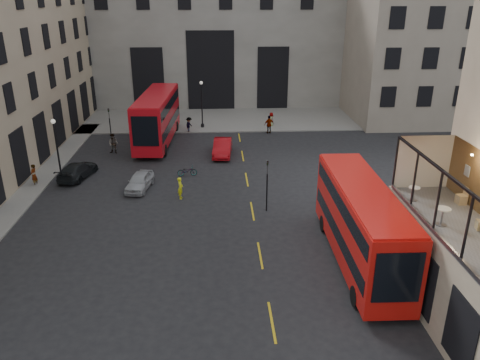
{
  "coord_description": "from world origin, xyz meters",
  "views": [
    {
      "loc": [
        -4.44,
        -17.78,
        14.41
      ],
      "look_at": [
        -2.95,
        10.5,
        3.0
      ],
      "focal_mm": 35.0,
      "sensor_mm": 36.0,
      "label": 1
    }
  ],
  "objects_px": {
    "bus_far": "(157,116)",
    "pedestrian_c": "(269,125)",
    "car_c": "(77,170)",
    "pedestrian_a": "(113,144)",
    "car_a": "(140,181)",
    "bicycle": "(187,171)",
    "pedestrian_d": "(271,120)",
    "traffic_light_near": "(267,179)",
    "bus_near": "(361,221)",
    "street_lamp_b": "(202,107)",
    "cyclist": "(180,188)",
    "pedestrian_b": "(189,125)",
    "car_b": "(222,147)",
    "traffic_light_far": "(110,122)",
    "street_lamp_a": "(58,155)",
    "pedestrian_e": "(34,175)",
    "cafe_chair_d": "(461,199)",
    "cafe_table_mid": "(443,214)",
    "cafe_table_far": "(414,192)"
  },
  "relations": [
    {
      "from": "bus_near",
      "to": "pedestrian_c",
      "type": "relative_size",
      "value": 5.89
    },
    {
      "from": "pedestrian_e",
      "to": "cafe_chair_d",
      "type": "distance_m",
      "value": 30.77
    },
    {
      "from": "cafe_chair_d",
      "to": "traffic_light_near",
      "type": "bearing_deg",
      "value": 133.25
    },
    {
      "from": "bus_near",
      "to": "cafe_chair_d",
      "type": "xyz_separation_m",
      "value": [
        4.17,
        -2.29,
        2.27
      ]
    },
    {
      "from": "cyclist",
      "to": "cafe_chair_d",
      "type": "xyz_separation_m",
      "value": [
        14.87,
        -11.7,
        4.03
      ]
    },
    {
      "from": "car_a",
      "to": "car_b",
      "type": "bearing_deg",
      "value": 59.35
    },
    {
      "from": "traffic_light_far",
      "to": "pedestrian_a",
      "type": "height_order",
      "value": "traffic_light_far"
    },
    {
      "from": "traffic_light_far",
      "to": "car_c",
      "type": "relative_size",
      "value": 0.84
    },
    {
      "from": "car_c",
      "to": "pedestrian_d",
      "type": "xyz_separation_m",
      "value": [
        17.9,
        15.06,
        0.17
      ]
    },
    {
      "from": "car_a",
      "to": "bicycle",
      "type": "distance_m",
      "value": 4.47
    },
    {
      "from": "bicycle",
      "to": "cafe_chair_d",
      "type": "distance_m",
      "value": 22.37
    },
    {
      "from": "traffic_light_near",
      "to": "bus_far",
      "type": "bearing_deg",
      "value": 119.17
    },
    {
      "from": "pedestrian_e",
      "to": "traffic_light_far",
      "type": "bearing_deg",
      "value": 168.59
    },
    {
      "from": "pedestrian_d",
      "to": "car_c",
      "type": "bearing_deg",
      "value": 105.46
    },
    {
      "from": "bus_far",
      "to": "pedestrian_e",
      "type": "bearing_deg",
      "value": -127.53
    },
    {
      "from": "car_a",
      "to": "pedestrian_a",
      "type": "distance_m",
      "value": 9.73
    },
    {
      "from": "traffic_light_near",
      "to": "street_lamp_b",
      "type": "relative_size",
      "value": 0.71
    },
    {
      "from": "bus_near",
      "to": "bus_far",
      "type": "xyz_separation_m",
      "value": [
        -13.89,
        23.75,
        0.21
      ]
    },
    {
      "from": "pedestrian_a",
      "to": "pedestrian_b",
      "type": "bearing_deg",
      "value": 59.11
    },
    {
      "from": "street_lamp_a",
      "to": "traffic_light_far",
      "type": "bearing_deg",
      "value": 78.69
    },
    {
      "from": "car_c",
      "to": "traffic_light_near",
      "type": "bearing_deg",
      "value": 167.44
    },
    {
      "from": "traffic_light_near",
      "to": "bus_near",
      "type": "bearing_deg",
      "value": -56.98
    },
    {
      "from": "pedestrian_b",
      "to": "traffic_light_near",
      "type": "bearing_deg",
      "value": -140.48
    },
    {
      "from": "cyclist",
      "to": "pedestrian_b",
      "type": "height_order",
      "value": "pedestrian_b"
    },
    {
      "from": "street_lamp_a",
      "to": "cafe_table_mid",
      "type": "height_order",
      "value": "cafe_table_mid"
    },
    {
      "from": "cyclist",
      "to": "pedestrian_b",
      "type": "relative_size",
      "value": 0.97
    },
    {
      "from": "traffic_light_near",
      "to": "car_b",
      "type": "distance_m",
      "value": 12.81
    },
    {
      "from": "bus_near",
      "to": "pedestrian_a",
      "type": "xyz_separation_m",
      "value": [
        -17.78,
        20.37,
        -1.63
      ]
    },
    {
      "from": "cafe_table_mid",
      "to": "pedestrian_a",
      "type": "bearing_deg",
      "value": 128.77
    },
    {
      "from": "pedestrian_e",
      "to": "traffic_light_near",
      "type": "bearing_deg",
      "value": 82.33
    },
    {
      "from": "car_b",
      "to": "pedestrian_e",
      "type": "height_order",
      "value": "pedestrian_e"
    },
    {
      "from": "street_lamp_b",
      "to": "pedestrian_d",
      "type": "bearing_deg",
      "value": 1.67
    },
    {
      "from": "bus_far",
      "to": "pedestrian_c",
      "type": "bearing_deg",
      "value": 12.83
    },
    {
      "from": "car_b",
      "to": "cafe_chair_d",
      "type": "distance_m",
      "value": 24.82
    },
    {
      "from": "street_lamp_b",
      "to": "car_a",
      "type": "bearing_deg",
      "value": -104.47
    },
    {
      "from": "cafe_chair_d",
      "to": "cafe_table_mid",
      "type": "bearing_deg",
      "value": -132.85
    },
    {
      "from": "cyclist",
      "to": "pedestrian_d",
      "type": "bearing_deg",
      "value": -23.89
    },
    {
      "from": "traffic_light_near",
      "to": "car_a",
      "type": "distance_m",
      "value": 10.67
    },
    {
      "from": "traffic_light_near",
      "to": "street_lamp_b",
      "type": "bearing_deg",
      "value": 102.8
    },
    {
      "from": "car_a",
      "to": "cyclist",
      "type": "distance_m",
      "value": 3.87
    },
    {
      "from": "pedestrian_a",
      "to": "cafe_table_far",
      "type": "distance_m",
      "value": 29.9
    },
    {
      "from": "pedestrian_a",
      "to": "cyclist",
      "type": "bearing_deg",
      "value": -42.44
    },
    {
      "from": "street_lamp_a",
      "to": "pedestrian_b",
      "type": "xyz_separation_m",
      "value": [
        9.59,
        14.18,
        -1.53
      ]
    },
    {
      "from": "traffic_light_far",
      "to": "pedestrian_c",
      "type": "relative_size",
      "value": 1.93
    },
    {
      "from": "traffic_light_near",
      "to": "pedestrian_b",
      "type": "bearing_deg",
      "value": 107.63
    },
    {
      "from": "car_c",
      "to": "pedestrian_a",
      "type": "distance_m",
      "value": 6.52
    },
    {
      "from": "cafe_table_far",
      "to": "cafe_chair_d",
      "type": "distance_m",
      "value": 2.29
    },
    {
      "from": "car_a",
      "to": "bicycle",
      "type": "relative_size",
      "value": 2.34
    },
    {
      "from": "bicycle",
      "to": "cafe_table_mid",
      "type": "height_order",
      "value": "cafe_table_mid"
    },
    {
      "from": "bus_far",
      "to": "cafe_table_far",
      "type": "xyz_separation_m",
      "value": [
        15.85,
        -25.46,
        2.26
      ]
    }
  ]
}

